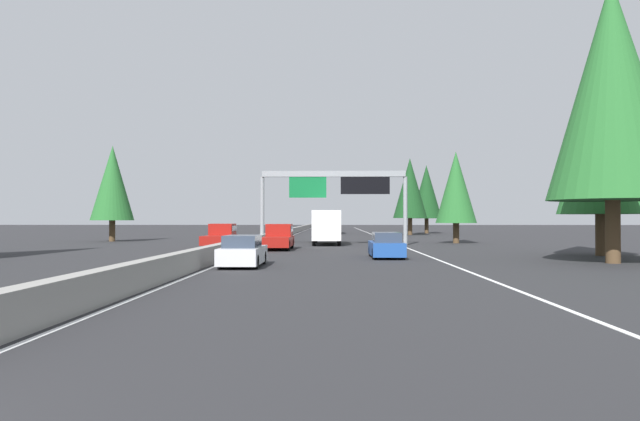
# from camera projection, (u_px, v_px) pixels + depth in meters

# --- Properties ---
(ground_plane) EXTENTS (320.00, 320.00, 0.00)m
(ground_plane) POSITION_uv_depth(u_px,v_px,m) (282.00, 239.00, 65.08)
(ground_plane) COLOR #262628
(median_barrier) EXTENTS (180.00, 0.56, 0.90)m
(median_barrier) POSITION_uv_depth(u_px,v_px,m) (292.00, 231.00, 85.08)
(median_barrier) COLOR gray
(median_barrier) RESTS_ON ground
(shoulder_stripe_right) EXTENTS (160.00, 0.16, 0.01)m
(shoulder_stripe_right) POSITION_uv_depth(u_px,v_px,m) (377.00, 236.00, 74.82)
(shoulder_stripe_right) COLOR silver
(shoulder_stripe_right) RESTS_ON ground
(shoulder_stripe_median) EXTENTS (160.00, 0.16, 0.01)m
(shoulder_stripe_median) POSITION_uv_depth(u_px,v_px,m) (291.00, 236.00, 75.07)
(shoulder_stripe_median) COLOR silver
(shoulder_stripe_median) RESTS_ON ground
(sign_gantry_overhead) EXTENTS (0.50, 12.68, 6.37)m
(sign_gantry_overhead) POSITION_uv_depth(u_px,v_px,m) (336.00, 186.00, 49.20)
(sign_gantry_overhead) COLOR gray
(sign_gantry_overhead) RESTS_ON ground
(sedan_distant_b) EXTENTS (4.40, 1.80, 1.47)m
(sedan_distant_b) POSITION_uv_depth(u_px,v_px,m) (243.00, 252.00, 26.89)
(sedan_distant_b) COLOR silver
(sedan_distant_b) RESTS_ON ground
(sedan_far_center) EXTENTS (4.40, 1.80, 1.47)m
(sedan_far_center) POSITION_uv_depth(u_px,v_px,m) (386.00, 246.00, 32.89)
(sedan_far_center) COLOR #1E4793
(sedan_far_center) RESTS_ON ground
(sedan_far_left) EXTENTS (4.40, 1.80, 1.47)m
(sedan_far_left) POSITION_uv_depth(u_px,v_px,m) (331.00, 231.00, 76.57)
(sedan_far_left) COLOR silver
(sedan_far_left) RESTS_ON ground
(minivan_far_right) EXTENTS (5.00, 1.95, 1.69)m
(minivan_far_right) POSITION_uv_depth(u_px,v_px,m) (332.00, 226.00, 108.50)
(minivan_far_right) COLOR slate
(minivan_far_right) RESTS_ON ground
(box_truck_near_right) EXTENTS (8.50, 2.40, 2.95)m
(box_truck_near_right) POSITION_uv_depth(u_px,v_px,m) (327.00, 226.00, 50.36)
(box_truck_near_right) COLOR white
(box_truck_near_right) RESTS_ON ground
(pickup_distant_a) EXTENTS (5.60, 2.00, 1.86)m
(pickup_distant_a) POSITION_uv_depth(u_px,v_px,m) (279.00, 237.00, 42.18)
(pickup_distant_a) COLOR maroon
(pickup_distant_a) RESTS_ON ground
(bus_mid_center) EXTENTS (11.50, 2.55, 3.10)m
(bus_mid_center) POSITION_uv_depth(u_px,v_px,m) (331.00, 222.00, 89.08)
(bus_mid_center) COLOR white
(bus_mid_center) RESTS_ON ground
(oncoming_near) EXTENTS (5.60, 2.00, 1.86)m
(oncoming_near) POSITION_uv_depth(u_px,v_px,m) (221.00, 236.00, 45.20)
(oncoming_near) COLOR maroon
(oncoming_near) RESTS_ON ground
(conifer_right_foreground) EXTENTS (6.36, 6.36, 14.46)m
(conifer_right_foreground) POSITION_uv_depth(u_px,v_px,m) (612.00, 89.00, 28.93)
(conifer_right_foreground) COLOR #4C3823
(conifer_right_foreground) RESTS_ON ground
(conifer_right_near) EXTENTS (5.07, 5.07, 11.52)m
(conifer_right_near) POSITION_uv_depth(u_px,v_px,m) (600.00, 141.00, 34.87)
(conifer_right_near) COLOR #4C3823
(conifer_right_near) RESTS_ON ground
(conifer_right_mid) EXTENTS (3.74, 3.74, 8.51)m
(conifer_right_mid) POSITION_uv_depth(u_px,v_px,m) (456.00, 187.00, 52.99)
(conifer_right_mid) COLOR #4C3823
(conifer_right_mid) RESTS_ON ground
(conifer_right_far) EXTENTS (4.78, 4.78, 10.87)m
(conifer_right_far) POSITION_uv_depth(u_px,v_px,m) (410.00, 188.00, 80.88)
(conifer_right_far) COLOR #4C3823
(conifer_right_far) RESTS_ON ground
(conifer_right_distant) EXTENTS (4.71, 4.71, 10.72)m
(conifer_right_distant) POSITION_uv_depth(u_px,v_px,m) (426.00, 192.00, 89.83)
(conifer_right_distant) COLOR #4C3823
(conifer_right_distant) RESTS_ON ground
(conifer_left_near) EXTENTS (4.22, 4.22, 9.60)m
(conifer_left_near) POSITION_uv_depth(u_px,v_px,m) (112.00, 183.00, 57.28)
(conifer_left_near) COLOR #4C3823
(conifer_left_near) RESTS_ON ground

